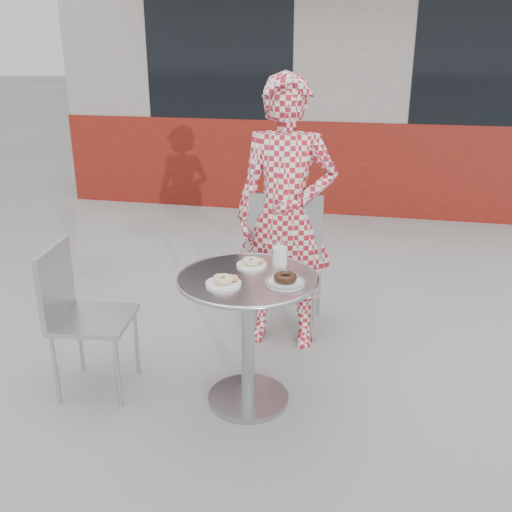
% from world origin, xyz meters
% --- Properties ---
extents(ground, '(60.00, 60.00, 0.00)m').
position_xyz_m(ground, '(0.00, 0.00, 0.00)').
color(ground, '#A4A29C').
rests_on(ground, ground).
extents(storefront, '(6.02, 4.55, 3.00)m').
position_xyz_m(storefront, '(-0.00, 5.56, 1.49)').
color(storefront, gray).
rests_on(storefront, ground).
extents(bistro_table, '(0.70, 0.70, 0.70)m').
position_xyz_m(bistro_table, '(-0.03, -0.05, 0.53)').
color(bistro_table, silver).
rests_on(bistro_table, ground).
extents(chair_far, '(0.47, 0.47, 0.95)m').
position_xyz_m(chair_far, '(0.03, 0.83, 0.29)').
color(chair_far, '#A7AAAE').
rests_on(chair_far, ground).
extents(chair_left, '(0.43, 0.43, 0.81)m').
position_xyz_m(chair_left, '(-0.85, -0.10, 0.25)').
color(chair_left, '#A7AAAE').
rests_on(chair_left, ground).
extents(seated_person, '(0.60, 0.40, 1.63)m').
position_xyz_m(seated_person, '(0.04, 0.66, 0.81)').
color(seated_person, '#A41927').
rests_on(seated_person, ground).
extents(plate_far, '(0.15, 0.15, 0.04)m').
position_xyz_m(plate_far, '(-0.04, 0.10, 0.72)').
color(plate_far, white).
rests_on(plate_far, bistro_table).
extents(plate_near, '(0.17, 0.17, 0.04)m').
position_xyz_m(plate_near, '(-0.11, -0.16, 0.72)').
color(plate_near, white).
rests_on(plate_near, bistro_table).
extents(plate_checker, '(0.19, 0.19, 0.05)m').
position_xyz_m(plate_checker, '(0.16, -0.09, 0.72)').
color(plate_checker, white).
rests_on(plate_checker, bistro_table).
extents(milk_cup, '(0.08, 0.08, 0.12)m').
position_xyz_m(milk_cup, '(0.10, 0.12, 0.76)').
color(milk_cup, white).
rests_on(milk_cup, bistro_table).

